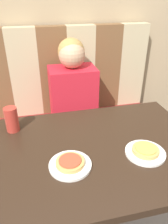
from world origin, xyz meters
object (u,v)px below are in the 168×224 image
at_px(person, 73,86).
at_px(drinking_cup, 12,119).
at_px(plate_left, 70,165).
at_px(pizza_right, 146,150).
at_px(pizza_left, 70,162).
at_px(plate_right, 145,153).

distance_m(person, drinking_cup, 0.64).
bearing_deg(person, plate_left, -101.54).
relative_size(person, pizza_right, 5.55).
bearing_deg(person, pizza_left, -101.54).
relative_size(plate_left, pizza_right, 1.50).
xyz_separation_m(plate_left, pizza_left, (0.00, 0.00, 0.02)).
relative_size(person, plate_right, 3.70).
bearing_deg(plate_left, pizza_left, 0.00).
relative_size(pizza_left, pizza_right, 1.00).
height_order(person, pizza_right, person).
height_order(pizza_left, pizza_right, same).
relative_size(person, drinking_cup, 5.05).
distance_m(plate_left, pizza_left, 0.02).
height_order(pizza_right, drinking_cup, drinking_cup).
bearing_deg(plate_right, person, 101.54).
relative_size(plate_left, plate_right, 1.00).
bearing_deg(drinking_cup, plate_left, -54.28).
relative_size(person, pizza_left, 5.55).
height_order(plate_left, drinking_cup, drinking_cup).
bearing_deg(pizza_right, person, 101.54).
height_order(person, pizza_left, person).
bearing_deg(pizza_right, plate_left, 180.00).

